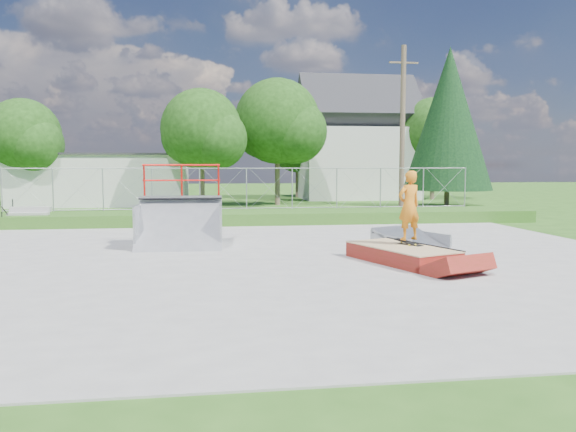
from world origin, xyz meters
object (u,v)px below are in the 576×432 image
(flat_bank_ramp, at_px, (411,239))
(skater, at_px, (409,208))
(grind_box, at_px, (401,255))
(quarter_pipe, at_px, (179,206))

(flat_bank_ramp, distance_m, skater, 2.72)
(grind_box, distance_m, quarter_pipe, 6.57)
(quarter_pipe, relative_size, skater, 1.40)
(flat_bank_ramp, bearing_deg, skater, -135.16)
(flat_bank_ramp, bearing_deg, grind_box, -138.20)
(quarter_pipe, height_order, skater, quarter_pipe)
(quarter_pipe, bearing_deg, skater, -26.58)
(grind_box, bearing_deg, quarter_pipe, 128.26)
(quarter_pipe, distance_m, flat_bank_ramp, 6.86)
(grind_box, relative_size, skater, 1.82)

